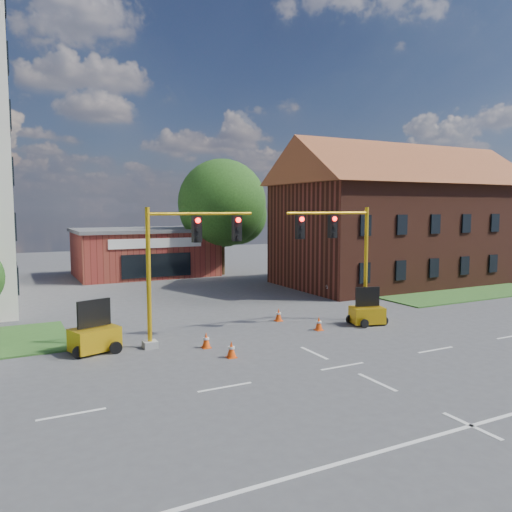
% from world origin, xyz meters
% --- Properties ---
extents(ground, '(120.00, 120.00, 0.00)m').
position_xyz_m(ground, '(0.00, 0.00, 0.00)').
color(ground, '#414143').
rests_on(ground, ground).
extents(grass_verge_ne, '(14.00, 4.00, 0.08)m').
position_xyz_m(grass_verge_ne, '(18.00, 9.00, 0.04)').
color(grass_verge_ne, '#2D5720').
rests_on(grass_verge_ne, ground).
extents(lane_markings, '(60.00, 36.00, 0.01)m').
position_xyz_m(lane_markings, '(0.00, -3.00, 0.01)').
color(lane_markings, silver).
rests_on(lane_markings, ground).
extents(brick_shop, '(12.40, 8.40, 4.30)m').
position_xyz_m(brick_shop, '(0.00, 29.98, 2.16)').
color(brick_shop, maroon).
rests_on(brick_shop, ground).
extents(townhouse_row, '(21.00, 11.00, 11.50)m').
position_xyz_m(townhouse_row, '(18.00, 16.00, 5.93)').
color(townhouse_row, '#4E2317').
rests_on(townhouse_row, ground).
extents(tree_large, '(8.47, 8.06, 10.64)m').
position_xyz_m(tree_large, '(6.91, 27.08, 6.33)').
color(tree_large, '#342313').
rests_on(tree_large, ground).
extents(signal_mast_west, '(5.30, 0.60, 6.20)m').
position_xyz_m(signal_mast_west, '(-4.36, 6.00, 3.92)').
color(signal_mast_west, gray).
rests_on(signal_mast_west, ground).
extents(signal_mast_east, '(5.30, 0.60, 6.20)m').
position_xyz_m(signal_mast_east, '(4.36, 6.00, 3.92)').
color(signal_mast_east, gray).
rests_on(signal_mast_east, ground).
extents(trailer_west, '(2.21, 1.80, 2.17)m').
position_xyz_m(trailer_west, '(-8.28, 6.41, 0.68)').
color(trailer_west, gold).
rests_on(trailer_west, ground).
extents(trailer_east, '(1.93, 1.55, 1.91)m').
position_xyz_m(trailer_east, '(5.44, 5.13, 0.60)').
color(trailer_east, gold).
rests_on(trailer_east, ground).
extents(cone_a, '(0.40, 0.40, 0.70)m').
position_xyz_m(cone_a, '(-3.40, 3.02, 0.34)').
color(cone_a, '#F54A0C').
rests_on(cone_a, ground).
extents(cone_b, '(0.40, 0.40, 0.70)m').
position_xyz_m(cone_b, '(-3.80, 4.84, 0.34)').
color(cone_b, '#F54A0C').
rests_on(cone_b, ground).
extents(cone_c, '(0.40, 0.40, 0.70)m').
position_xyz_m(cone_c, '(2.44, 5.24, 0.34)').
color(cone_c, '#F54A0C').
rests_on(cone_c, ground).
extents(cone_d, '(0.40, 0.40, 0.70)m').
position_xyz_m(cone_d, '(1.65, 7.96, 0.34)').
color(cone_d, '#F54A0C').
rests_on(cone_d, ground).
extents(pickup_white, '(5.71, 3.60, 1.47)m').
position_xyz_m(pickup_white, '(10.71, 12.77, 0.73)').
color(pickup_white, silver).
rests_on(pickup_white, ground).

